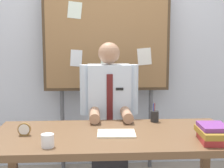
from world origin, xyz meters
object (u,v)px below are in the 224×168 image
desk (114,144)px  pen_holder (155,116)px  person (109,123)px  book_stack (213,133)px  open_notebook (116,133)px  coffee_mug (48,141)px  bulletin_board (107,37)px  desk_clock (24,130)px

desk → pen_holder: 0.52m
pen_holder → person: bearing=140.1°
person → book_stack: bearing=-52.2°
open_notebook → desk: bearing=134.3°
book_stack → coffee_mug: bearing=-177.5°
desk → coffee_mug: 0.54m
bulletin_board → desk_clock: bearing=-120.2°
desk → book_stack: size_ratio=6.19×
bulletin_board → desk_clock: (-0.66, -1.14, -0.69)m
bulletin_board → pen_holder: bearing=-64.8°
person → coffee_mug: (-0.45, -0.92, 0.13)m
open_notebook → desk_clock: bearing=179.0°
desk → desk_clock: size_ratio=19.11×
desk → bulletin_board: size_ratio=0.86×
desk_clock → coffee_mug: 0.34m
desk_clock → pen_holder: pen_holder is taller
desk_clock → coffee_mug: (0.21, -0.27, 0.00)m
open_notebook → desk_clock: 0.68m
open_notebook → pen_holder: bearing=44.3°
person → pen_holder: (0.38, -0.31, 0.14)m
book_stack → desk_clock: book_stack is taller
desk_clock → book_stack: bearing=-9.3°
desk_clock → pen_holder: (1.04, 0.34, 0.01)m
coffee_mug → open_notebook: bearing=28.4°
coffee_mug → pen_holder: (0.83, 0.60, 0.01)m
person → desk_clock: bearing=-135.4°
person → coffee_mug: 1.03m
person → book_stack: size_ratio=4.88×
desk → coffee_mug: bearing=-148.7°
desk → pen_holder: (0.38, 0.33, 0.13)m
person → coffee_mug: bearing=-116.3°
person → coffee_mug: size_ratio=16.42×
desk_clock → desk: bearing=0.8°
desk → open_notebook: (0.02, -0.02, 0.09)m
desk → book_stack: bearing=-18.6°
desk → coffee_mug: (-0.45, -0.28, 0.13)m
bulletin_board → desk_clock: size_ratio=22.23×
book_stack → open_notebook: book_stack is taller
person → desk_clock: size_ratio=15.07×
open_notebook → bulletin_board: bearing=91.0°
person → bulletin_board: bearing=90.0°
bulletin_board → desk: bearing=-90.0°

